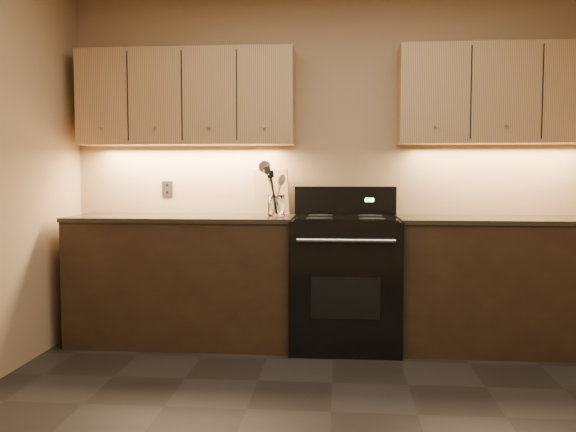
# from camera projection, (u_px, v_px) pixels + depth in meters

# --- Properties ---
(wall_back) EXTENTS (4.00, 0.04, 2.60)m
(wall_back) POSITION_uv_depth(u_px,v_px,m) (335.00, 165.00, 4.62)
(wall_back) COLOR tan
(wall_back) RESTS_ON ground
(counter_left) EXTENTS (1.62, 0.62, 0.93)m
(counter_left) POSITION_uv_depth(u_px,v_px,m) (184.00, 279.00, 4.47)
(counter_left) COLOR black
(counter_left) RESTS_ON ground
(counter_right) EXTENTS (1.46, 0.62, 0.93)m
(counter_right) POSITION_uv_depth(u_px,v_px,m) (502.00, 283.00, 4.28)
(counter_right) COLOR black
(counter_right) RESTS_ON ground
(stove) EXTENTS (0.76, 0.68, 1.14)m
(stove) POSITION_uv_depth(u_px,v_px,m) (345.00, 280.00, 4.35)
(stove) COLOR black
(stove) RESTS_ON ground
(upper_cab_left) EXTENTS (1.60, 0.30, 0.70)m
(upper_cab_left) POSITION_uv_depth(u_px,v_px,m) (187.00, 98.00, 4.53)
(upper_cab_left) COLOR tan
(upper_cab_left) RESTS_ON wall_back
(upper_cab_right) EXTENTS (1.44, 0.30, 0.70)m
(upper_cab_right) POSITION_uv_depth(u_px,v_px,m) (501.00, 95.00, 4.34)
(upper_cab_right) COLOR tan
(upper_cab_right) RESTS_ON wall_back
(outlet_plate) EXTENTS (0.08, 0.01, 0.12)m
(outlet_plate) POSITION_uv_depth(u_px,v_px,m) (167.00, 189.00, 4.74)
(outlet_plate) COLOR #B2B5BA
(outlet_plate) RESTS_ON wall_back
(utensil_crock) EXTENTS (0.13, 0.13, 0.15)m
(utensil_crock) POSITION_uv_depth(u_px,v_px,m) (276.00, 206.00, 4.41)
(utensil_crock) COLOR white
(utensil_crock) RESTS_ON counter_left
(cutting_board) EXTENTS (0.29, 0.15, 0.35)m
(cutting_board) POSITION_uv_depth(u_px,v_px,m) (272.00, 191.00, 4.64)
(cutting_board) COLOR tan
(cutting_board) RESTS_ON counter_left
(wooden_spoon) EXTENTS (0.13, 0.08, 0.29)m
(wooden_spoon) POSITION_uv_depth(u_px,v_px,m) (273.00, 194.00, 4.40)
(wooden_spoon) COLOR tan
(wooden_spoon) RESTS_ON utensil_crock
(black_turner) EXTENTS (0.15, 0.11, 0.34)m
(black_turner) POSITION_uv_depth(u_px,v_px,m) (277.00, 191.00, 4.38)
(black_turner) COLOR black
(black_turner) RESTS_ON utensil_crock
(steel_spatula) EXTENTS (0.18, 0.16, 0.39)m
(steel_spatula) POSITION_uv_depth(u_px,v_px,m) (280.00, 188.00, 4.42)
(steel_spatula) COLOR silver
(steel_spatula) RESTS_ON utensil_crock
(steel_skimmer) EXTENTS (0.22, 0.14, 0.40)m
(steel_skimmer) POSITION_uv_depth(u_px,v_px,m) (280.00, 187.00, 4.38)
(steel_skimmer) COLOR silver
(steel_skimmer) RESTS_ON utensil_crock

